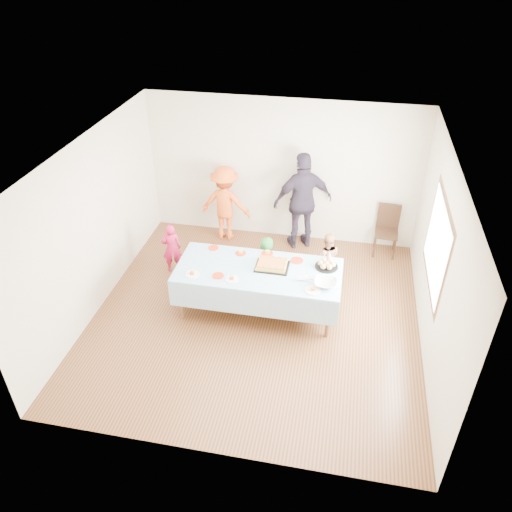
% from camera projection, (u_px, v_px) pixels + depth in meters
% --- Properties ---
extents(ground, '(5.00, 5.00, 0.00)m').
position_uv_depth(ground, '(256.00, 315.00, 7.85)').
color(ground, '#4A2B15').
rests_on(ground, ground).
extents(room_walls, '(5.04, 5.04, 2.72)m').
position_uv_depth(room_walls, '(260.00, 217.00, 6.86)').
color(room_walls, beige).
rests_on(room_walls, ground).
extents(party_table, '(2.50, 1.10, 0.78)m').
position_uv_depth(party_table, '(258.00, 272.00, 7.57)').
color(party_table, brown).
rests_on(party_table, ground).
extents(birthday_cake, '(0.51, 0.39, 0.09)m').
position_uv_depth(birthday_cake, '(272.00, 265.00, 7.57)').
color(birthday_cake, black).
rests_on(birthday_cake, party_table).
extents(rolls_tray, '(0.35, 0.35, 0.11)m').
position_uv_depth(rolls_tray, '(327.00, 265.00, 7.57)').
color(rolls_tray, black).
rests_on(rolls_tray, party_table).
extents(punch_bowl, '(0.33, 0.33, 0.08)m').
position_uv_depth(punch_bowl, '(326.00, 283.00, 7.19)').
color(punch_bowl, silver).
rests_on(punch_bowl, party_table).
extents(party_hat, '(0.10, 0.10, 0.18)m').
position_uv_depth(party_hat, '(329.00, 255.00, 7.70)').
color(party_hat, white).
rests_on(party_hat, party_table).
extents(fork_pile, '(0.24, 0.18, 0.07)m').
position_uv_depth(fork_pile, '(304.00, 278.00, 7.30)').
color(fork_pile, white).
rests_on(fork_pile, party_table).
extents(plate_red_far_a, '(0.17, 0.17, 0.01)m').
position_uv_depth(plate_red_far_a, '(213.00, 248.00, 8.03)').
color(plate_red_far_a, red).
rests_on(plate_red_far_a, party_table).
extents(plate_red_far_b, '(0.17, 0.17, 0.01)m').
position_uv_depth(plate_red_far_b, '(241.00, 253.00, 7.90)').
color(plate_red_far_b, red).
rests_on(plate_red_far_b, party_table).
extents(plate_red_far_c, '(0.19, 0.19, 0.01)m').
position_uv_depth(plate_red_far_c, '(267.00, 253.00, 7.90)').
color(plate_red_far_c, red).
rests_on(plate_red_far_c, party_table).
extents(plate_red_far_d, '(0.20, 0.20, 0.01)m').
position_uv_depth(plate_red_far_d, '(297.00, 260.00, 7.73)').
color(plate_red_far_d, red).
rests_on(plate_red_far_d, party_table).
extents(plate_red_near, '(0.18, 0.18, 0.01)m').
position_uv_depth(plate_red_near, '(218.00, 276.00, 7.40)').
color(plate_red_near, red).
rests_on(plate_red_near, party_table).
extents(plate_white_left, '(0.22, 0.22, 0.01)m').
position_uv_depth(plate_white_left, '(192.00, 274.00, 7.43)').
color(plate_white_left, white).
rests_on(plate_white_left, party_table).
extents(plate_white_mid, '(0.20, 0.20, 0.01)m').
position_uv_depth(plate_white_mid, '(232.00, 279.00, 7.33)').
color(plate_white_mid, white).
rests_on(plate_white_mid, party_table).
extents(plate_white_right, '(0.22, 0.22, 0.01)m').
position_uv_depth(plate_white_right, '(313.00, 290.00, 7.11)').
color(plate_white_right, white).
rests_on(plate_white_right, party_table).
extents(dining_chair, '(0.43, 0.43, 0.94)m').
position_uv_depth(dining_chair, '(387.00, 227.00, 9.10)').
color(dining_chair, black).
rests_on(dining_chair, ground).
extents(toddler_left, '(0.40, 0.34, 0.92)m').
position_uv_depth(toddler_left, '(172.00, 248.00, 8.62)').
color(toddler_left, '#BA1746').
rests_on(toddler_left, ground).
extents(toddler_mid, '(0.47, 0.36, 0.88)m').
position_uv_depth(toddler_mid, '(266.00, 261.00, 8.34)').
color(toddler_mid, '#246D2A').
rests_on(toddler_mid, ground).
extents(toddler_right, '(0.51, 0.42, 0.94)m').
position_uv_depth(toddler_right, '(326.00, 258.00, 8.35)').
color(toddler_right, tan).
rests_on(toddler_right, ground).
extents(adult_left, '(0.99, 0.60, 1.48)m').
position_uv_depth(adult_left, '(225.00, 203.00, 9.39)').
color(adult_left, '#E1561C').
rests_on(adult_left, ground).
extents(adult_right, '(1.18, 0.86, 1.86)m').
position_uv_depth(adult_right, '(303.00, 201.00, 9.06)').
color(adult_right, '#2D2533').
rests_on(adult_right, ground).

